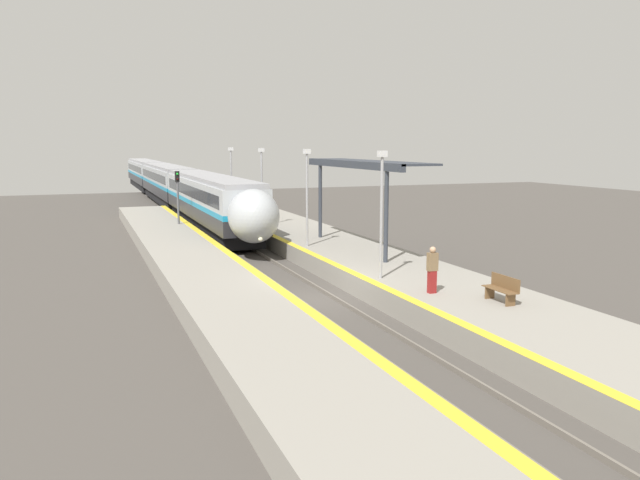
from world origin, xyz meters
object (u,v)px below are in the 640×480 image
lamppost_farthest (231,175)px  railway_signal (178,197)px  lamppost_far (262,181)px  lamppost_near (382,206)px  person_waiting (432,269)px  lamppost_mid (307,191)px  platform_bench (502,288)px  train (169,182)px

lamppost_farthest → railway_signal: bearing=-131.9°
lamppost_far → lamppost_farthest: bearing=90.0°
lamppost_near → lamppost_far: bearing=90.0°
person_waiting → lamppost_mid: size_ratio=0.34×
person_waiting → lamppost_near: lamppost_near is taller
lamppost_mid → lamppost_farthest: 16.94m
lamppost_mid → lamppost_farthest: same height
platform_bench → railway_signal: 25.80m
train → lamppost_farthest: 17.62m
train → railway_signal: size_ratio=15.84×
train → lamppost_farthest: (2.43, -17.39, 1.47)m
platform_bench → train: bearing=95.4°
railway_signal → lamppost_mid: 12.54m
railway_signal → lamppost_farthest: (4.87, 5.43, 1.08)m
railway_signal → lamppost_mid: lamppost_mid is taller
person_waiting → railway_signal: (-5.46, 22.84, 0.93)m
platform_bench → lamppost_farthest: size_ratio=0.30×
platform_bench → person_waiting: bearing=127.8°
platform_bench → lamppost_far: bearing=95.5°
person_waiting → lamppost_mid: (-0.59, 11.34, 2.01)m
railway_signal → lamppost_near: 20.58m
platform_bench → railway_signal: railway_signal is taller
person_waiting → lamppost_far: bearing=91.7°
train → lamppost_far: lamppost_far is taller
railway_signal → lamppost_far: lamppost_far is taller
lamppost_farthest → platform_bench: bearing=-86.0°
train → lamppost_far: 26.01m
train → lamppost_far: bearing=-84.6°
lamppost_near → lamppost_far: same height
train → lamppost_mid: bearing=-85.9°
lamppost_near → lamppost_farthest: 25.40m
lamppost_near → platform_bench: bearing=-66.5°
lamppost_farthest → person_waiting: bearing=-88.8°
person_waiting → railway_signal: railway_signal is taller
train → lamppost_mid: (2.43, -34.33, 1.47)m
train → person_waiting: (3.02, -45.67, -0.54)m
person_waiting → lamppost_farthest: bearing=91.2°
person_waiting → platform_bench: bearing=-52.2°
lamppost_farthest → lamppost_mid: bearing=-90.0°
lamppost_mid → train: bearing=94.1°
platform_bench → lamppost_far: lamppost_far is taller
train → lamppost_near: size_ratio=13.79×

